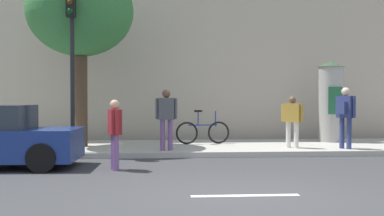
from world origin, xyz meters
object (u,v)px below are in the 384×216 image
(poster_column, at_px, (331,101))
(bicycle_leaning, at_px, (203,132))
(pedestrian_with_bag, at_px, (115,129))
(pedestrian_in_light_jacket, at_px, (345,112))
(pedestrian_in_red_top, at_px, (292,118))
(street_tree, at_px, (80,12))
(pedestrian_tallest, at_px, (166,114))
(traffic_light, at_px, (72,43))

(poster_column, distance_m, bicycle_leaning, 4.57)
(poster_column, distance_m, pedestrian_with_bag, 8.46)
(pedestrian_in_light_jacket, relative_size, bicycle_leaning, 1.01)
(pedestrian_with_bag, bearing_deg, pedestrian_in_red_top, 31.34)
(pedestrian_with_bag, distance_m, bicycle_leaning, 5.03)
(pedestrian_in_light_jacket, distance_m, bicycle_leaning, 4.40)
(street_tree, distance_m, pedestrian_tallest, 4.23)
(pedestrian_tallest, bearing_deg, pedestrian_in_light_jacket, 0.14)
(street_tree, relative_size, pedestrian_with_bag, 3.49)
(poster_column, height_order, pedestrian_in_red_top, poster_column)
(traffic_light, distance_m, pedestrian_tallest, 3.22)
(street_tree, bearing_deg, poster_column, 6.81)
(traffic_light, relative_size, pedestrian_in_light_jacket, 2.47)
(street_tree, distance_m, bicycle_leaning, 5.32)
(pedestrian_tallest, xyz_separation_m, pedestrian_in_red_top, (3.72, 0.36, -0.13))
(street_tree, xyz_separation_m, pedestrian_tallest, (2.60, -1.34, -3.06))
(poster_column, height_order, pedestrian_in_light_jacket, poster_column)
(pedestrian_in_red_top, bearing_deg, pedestrian_tallest, -174.45)
(traffic_light, relative_size, pedestrian_tallest, 2.56)
(poster_column, xyz_separation_m, pedestrian_in_light_jacket, (-0.45, -2.31, -0.31))
(pedestrian_tallest, height_order, bicycle_leaning, pedestrian_tallest)
(street_tree, bearing_deg, traffic_light, -88.61)
(traffic_light, height_order, pedestrian_in_light_jacket, traffic_light)
(traffic_light, height_order, bicycle_leaning, traffic_light)
(pedestrian_in_red_top, bearing_deg, pedestrian_in_light_jacket, -13.46)
(poster_column, bearing_deg, pedestrian_in_light_jacket, -100.94)
(poster_column, relative_size, pedestrian_with_bag, 1.73)
(pedestrian_tallest, bearing_deg, traffic_light, -172.14)
(pedestrian_in_red_top, bearing_deg, bicycle_leaning, 150.84)
(poster_column, distance_m, pedestrian_in_light_jacket, 2.37)
(pedestrian_with_bag, bearing_deg, street_tree, 109.36)
(street_tree, xyz_separation_m, bicycle_leaning, (3.80, 0.43, -3.70))
(pedestrian_tallest, height_order, pedestrian_in_red_top, pedestrian_tallest)
(pedestrian_with_bag, xyz_separation_m, bicycle_leaning, (2.40, 4.40, -0.37))
(poster_column, xyz_separation_m, pedestrian_with_bag, (-6.83, -4.96, -0.63))
(pedestrian_with_bag, bearing_deg, pedestrian_tallest, 65.48)
(pedestrian_in_light_jacket, bearing_deg, pedestrian_with_bag, -157.47)
(pedestrian_with_bag, bearing_deg, traffic_light, 120.70)
(pedestrian_in_red_top, relative_size, pedestrian_in_light_jacket, 0.85)
(pedestrian_in_light_jacket, bearing_deg, bicycle_leaning, 156.20)
(traffic_light, xyz_separation_m, pedestrian_in_red_top, (6.28, 0.71, -2.05))
(poster_column, height_order, street_tree, street_tree)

